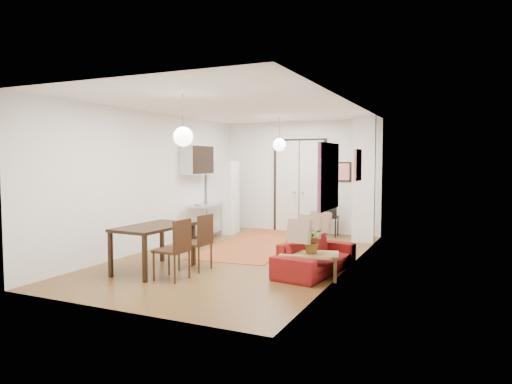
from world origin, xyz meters
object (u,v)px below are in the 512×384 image
at_px(sofa, 316,256).
at_px(black_side_chair, 330,213).
at_px(dining_table, 154,230).
at_px(kitchen_counter, 205,217).
at_px(coffee_table, 309,256).
at_px(dining_chair_near, 198,237).
at_px(dining_chair_far, 175,243).
at_px(fridge, 223,197).

relative_size(sofa, black_side_chair, 1.93).
bearing_deg(dining_table, kitchen_counter, 105.58).
xyz_separation_m(coffee_table, dining_chair_near, (-1.97, -0.17, 0.21)).
distance_m(sofa, dining_chair_far, 2.37).
bearing_deg(dining_chair_far, coffee_table, 116.14).
height_order(coffee_table, dining_chair_near, dining_chair_near).
xyz_separation_m(dining_table, dining_chair_far, (0.60, -0.25, -0.13)).
xyz_separation_m(fridge, black_side_chair, (2.64, 0.75, -0.36)).
distance_m(kitchen_counter, dining_table, 3.28).
distance_m(fridge, dining_chair_near, 3.96).
bearing_deg(dining_table, dining_chair_far, -22.83).
bearing_deg(dining_chair_near, kitchen_counter, -149.00).
relative_size(coffee_table, black_side_chair, 1.04).
relative_size(kitchen_counter, dining_chair_near, 1.18).
bearing_deg(sofa, kitchen_counter, 66.64).
bearing_deg(dining_table, dining_chair_near, 36.71).
bearing_deg(dining_table, sofa, 22.81).
height_order(coffee_table, dining_table, dining_table).
bearing_deg(sofa, black_side_chair, 19.71).
height_order(sofa, dining_chair_near, dining_chair_near).
xyz_separation_m(sofa, dining_chair_far, (-1.94, -1.32, 0.29)).
relative_size(sofa, coffee_table, 1.86).
height_order(kitchen_counter, dining_chair_far, dining_chair_far).
xyz_separation_m(kitchen_counter, dining_table, (0.88, -3.15, 0.17)).
height_order(fridge, dining_chair_near, fridge).
height_order(kitchen_counter, dining_chair_near, dining_chair_near).
relative_size(dining_table, dining_chair_near, 1.49).
bearing_deg(fridge, black_side_chair, 7.81).
bearing_deg(dining_table, black_side_chair, 70.07).
height_order(sofa, dining_table, dining_table).
relative_size(kitchen_counter, dining_chair_far, 1.18).
relative_size(dining_chair_near, black_side_chair, 0.99).
bearing_deg(dining_chair_near, sofa, 110.09).
xyz_separation_m(coffee_table, kitchen_counter, (-3.45, 2.54, 0.17)).
xyz_separation_m(sofa, black_side_chair, (-0.78, 3.78, 0.30)).
distance_m(sofa, fridge, 4.62).
relative_size(coffee_table, kitchen_counter, 0.89).
distance_m(sofa, kitchen_counter, 4.01).
xyz_separation_m(dining_table, dining_chair_near, (0.60, 0.45, -0.13)).
distance_m(coffee_table, fridge, 4.94).
bearing_deg(fridge, sofa, -49.58).
bearing_deg(kitchen_counter, black_side_chair, 24.73).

